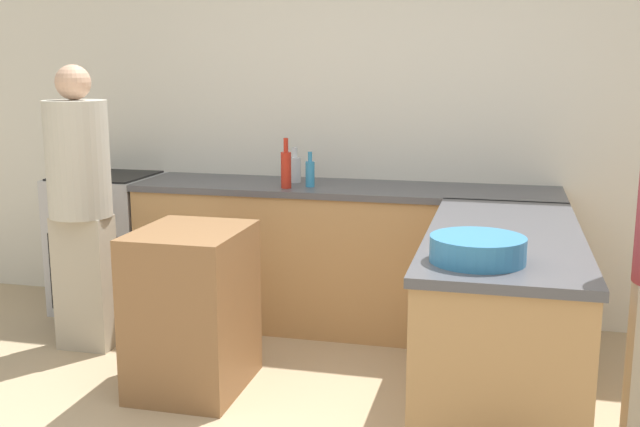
# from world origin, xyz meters

# --- Properties ---
(wall_back) EXTENTS (8.00, 0.06, 2.70)m
(wall_back) POSITION_xyz_m (0.00, 2.26, 1.35)
(wall_back) COLOR silver
(wall_back) RESTS_ON ground_plane
(counter_back) EXTENTS (2.67, 0.64, 0.93)m
(counter_back) POSITION_xyz_m (0.00, 1.93, 0.46)
(counter_back) COLOR tan
(counter_back) RESTS_ON ground_plane
(counter_peninsula) EXTENTS (0.69, 1.70, 0.93)m
(counter_peninsula) POSITION_xyz_m (0.99, 0.79, 0.46)
(counter_peninsula) COLOR tan
(counter_peninsula) RESTS_ON ground_plane
(range_oven) EXTENTS (0.65, 0.62, 0.94)m
(range_oven) POSITION_xyz_m (-1.66, 1.93, 0.47)
(range_oven) COLOR #ADADB2
(range_oven) RESTS_ON ground_plane
(island_table) EXTENTS (0.54, 0.65, 0.85)m
(island_table) POSITION_xyz_m (-0.56, 0.82, 0.43)
(island_table) COLOR brown
(island_table) RESTS_ON ground_plane
(mixing_bowl) EXTENTS (0.37, 0.37, 0.10)m
(mixing_bowl) POSITION_xyz_m (0.89, 0.23, 0.98)
(mixing_bowl) COLOR teal
(mixing_bowl) RESTS_ON counter_peninsula
(hot_sauce_bottle) EXTENTS (0.06, 0.06, 0.31)m
(hot_sauce_bottle) POSITION_xyz_m (-0.33, 1.75, 1.05)
(hot_sauce_bottle) COLOR red
(hot_sauce_bottle) RESTS_ON counter_back
(dish_soap_bottle) EXTENTS (0.06, 0.06, 0.22)m
(dish_soap_bottle) POSITION_xyz_m (-0.20, 1.84, 1.01)
(dish_soap_bottle) COLOR #338CBF
(dish_soap_bottle) RESTS_ON counter_back
(vinegar_bottle_clear) EXTENTS (0.08, 0.08, 0.23)m
(vinegar_bottle_clear) POSITION_xyz_m (-0.34, 1.99, 1.02)
(vinegar_bottle_clear) COLOR silver
(vinegar_bottle_clear) RESTS_ON counter_back
(person_by_range) EXTENTS (0.36, 0.36, 1.68)m
(person_by_range) POSITION_xyz_m (-1.41, 1.20, 0.90)
(person_by_range) COLOR #ADA38E
(person_by_range) RESTS_ON ground_plane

